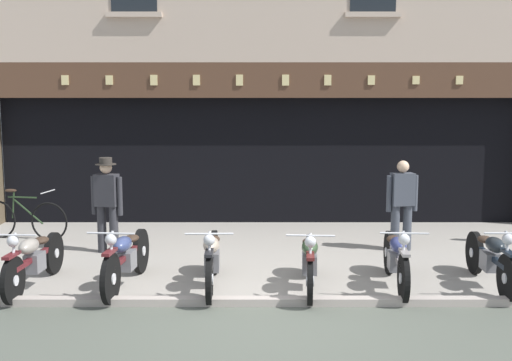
# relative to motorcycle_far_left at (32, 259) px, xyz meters

# --- Properties ---
(ground) EXTENTS (23.70, 22.00, 0.18)m
(ground) POSITION_rel_motorcycle_far_left_xyz_m (3.20, -1.78, -0.46)
(ground) COLOR gray
(shop_facade) EXTENTS (12.00, 4.42, 6.71)m
(shop_facade) POSITION_rel_motorcycle_far_left_xyz_m (3.20, 6.19, 1.36)
(shop_facade) COLOR black
(shop_facade) RESTS_ON ground
(motorcycle_far_left) EXTENTS (0.62, 2.02, 0.91)m
(motorcycle_far_left) POSITION_rel_motorcycle_far_left_xyz_m (0.00, 0.00, 0.00)
(motorcycle_far_left) COLOR black
(motorcycle_far_left) RESTS_ON ground
(motorcycle_left) EXTENTS (0.62, 2.11, 0.93)m
(motorcycle_left) POSITION_rel_motorcycle_far_left_xyz_m (1.27, 0.03, 0.01)
(motorcycle_left) COLOR black
(motorcycle_left) RESTS_ON ground
(motorcycle_center_left) EXTENTS (0.62, 2.05, 0.92)m
(motorcycle_center_left) POSITION_rel_motorcycle_far_left_xyz_m (2.46, 0.01, 0.01)
(motorcycle_center_left) COLOR black
(motorcycle_center_left) RESTS_ON ground
(motorcycle_center) EXTENTS (0.62, 1.93, 0.90)m
(motorcycle_center) POSITION_rel_motorcycle_far_left_xyz_m (3.80, -0.06, -0.00)
(motorcycle_center) COLOR black
(motorcycle_center) RESTS_ON ground
(motorcycle_center_right) EXTENTS (0.62, 2.00, 0.92)m
(motorcycle_center_right) POSITION_rel_motorcycle_far_left_xyz_m (5.01, 0.04, 0.01)
(motorcycle_center_right) COLOR black
(motorcycle_center_right) RESTS_ON ground
(motorcycle_right) EXTENTS (0.62, 1.96, 0.91)m
(motorcycle_right) POSITION_rel_motorcycle_far_left_xyz_m (6.32, 0.04, 0.00)
(motorcycle_right) COLOR black
(motorcycle_right) RESTS_ON ground
(salesman_left) EXTENTS (0.55, 0.34, 1.62)m
(salesman_left) POSITION_rel_motorcycle_far_left_xyz_m (0.56, 1.98, 0.48)
(salesman_left) COLOR #2D2D33
(salesman_left) RESTS_ON ground
(shopkeeper_center) EXTENTS (0.55, 0.28, 1.56)m
(shopkeeper_center) POSITION_rel_motorcycle_far_left_xyz_m (5.56, 2.13, 0.44)
(shopkeeper_center) COLOR #3D424C
(shopkeeper_center) RESTS_ON ground
(advert_board_near) EXTENTS (0.78, 0.03, 0.99)m
(advert_board_near) POSITION_rel_motorcycle_far_left_xyz_m (0.37, 4.61, 1.30)
(advert_board_near) COLOR silver
(advert_board_far) EXTENTS (0.69, 0.03, 1.04)m
(advert_board_far) POSITION_rel_motorcycle_far_left_xyz_m (-0.59, 4.61, 1.33)
(advert_board_far) COLOR silver
(leaning_bicycle) EXTENTS (1.74, 0.52, 0.95)m
(leaning_bicycle) POSITION_rel_motorcycle_far_left_xyz_m (-1.26, 2.99, -0.04)
(leaning_bicycle) COLOR black
(leaning_bicycle) RESTS_ON ground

